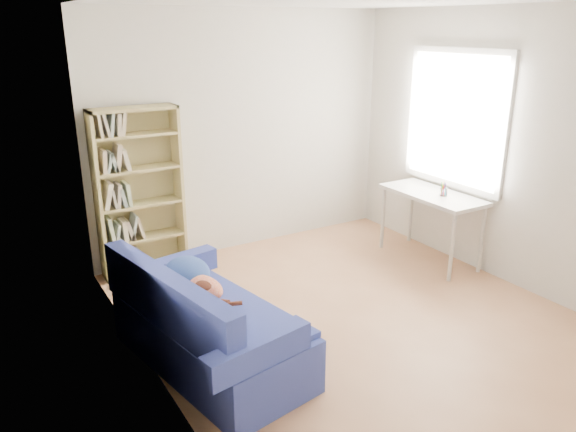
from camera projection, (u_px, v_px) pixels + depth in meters
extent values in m
plane|color=#AA724C|center=(351.00, 315.00, 4.94)|extent=(4.00, 4.00, 0.00)
cube|color=silver|center=(245.00, 133.00, 6.14)|extent=(3.50, 0.04, 2.60)
cube|color=silver|center=(143.00, 205.00, 3.66)|extent=(0.04, 4.00, 2.60)
cube|color=silver|center=(502.00, 148.00, 5.37)|extent=(0.04, 4.00, 2.60)
cube|color=white|center=(457.00, 119.00, 5.79)|extent=(0.01, 1.20, 1.30)
cube|color=navy|center=(211.00, 339.00, 4.17)|extent=(1.05, 1.74, 0.41)
cube|color=navy|center=(167.00, 300.00, 3.89)|extent=(0.44, 1.63, 0.40)
cube|color=navy|center=(174.00, 268.00, 4.68)|extent=(0.78, 0.28, 0.18)
cube|color=navy|center=(258.00, 352.00, 3.47)|extent=(0.78, 0.28, 0.18)
cube|color=navy|center=(213.00, 312.00, 4.11)|extent=(1.01, 1.61, 0.05)
ellipsoid|color=#304E9B|center=(187.00, 274.00, 4.44)|extent=(0.37, 0.40, 0.28)
ellipsoid|color=red|center=(204.00, 287.00, 4.27)|extent=(0.30, 0.43, 0.16)
ellipsoid|color=silver|center=(205.00, 282.00, 4.39)|extent=(0.16, 0.19, 0.10)
ellipsoid|color=#37180F|center=(202.00, 286.00, 4.21)|extent=(0.17, 0.22, 0.08)
sphere|color=red|center=(192.00, 269.00, 4.49)|extent=(0.14, 0.14, 0.14)
cone|color=red|center=(188.00, 261.00, 4.49)|extent=(0.06, 0.07, 0.07)
cone|color=red|center=(191.00, 263.00, 4.44)|extent=(0.07, 0.07, 0.07)
cylinder|color=green|center=(195.00, 274.00, 4.44)|extent=(0.11, 0.06, 0.11)
cylinder|color=#37180F|center=(214.00, 303.00, 4.09)|extent=(0.12, 0.15, 0.05)
cube|color=tan|center=(98.00, 199.00, 5.36)|extent=(0.03, 0.26, 1.69)
cube|color=tan|center=(179.00, 187.00, 5.75)|extent=(0.03, 0.26, 1.69)
cube|color=tan|center=(132.00, 109.00, 5.29)|extent=(0.84, 0.26, 0.03)
cube|color=tan|center=(146.00, 269.00, 5.82)|extent=(0.84, 0.26, 0.03)
cube|color=tan|center=(136.00, 190.00, 5.65)|extent=(0.84, 0.02, 1.69)
cube|color=white|center=(433.00, 195.00, 5.88)|extent=(0.52, 1.14, 0.04)
cylinder|color=silver|center=(411.00, 212.00, 6.53)|extent=(0.04, 0.04, 0.71)
cylinder|color=silver|center=(482.00, 240.00, 5.69)|extent=(0.04, 0.04, 0.71)
cylinder|color=silver|center=(383.00, 218.00, 6.32)|extent=(0.04, 0.04, 0.71)
cylinder|color=silver|center=(452.00, 248.00, 5.48)|extent=(0.04, 0.04, 0.71)
cylinder|color=white|center=(444.00, 192.00, 5.77)|extent=(0.08, 0.08, 0.09)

